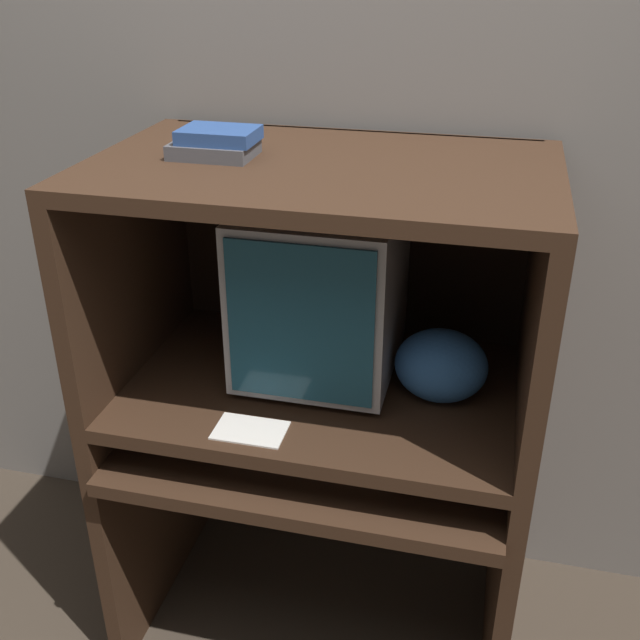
% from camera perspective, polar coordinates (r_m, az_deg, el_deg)
% --- Properties ---
extents(wall_back, '(6.00, 0.06, 2.60)m').
position_cam_1_polar(wall_back, '(2.01, 2.82, 13.61)').
color(wall_back, gray).
rests_on(wall_back, ground_plane).
extents(desk_base, '(1.01, 0.68, 0.66)m').
position_cam_1_polar(desk_base, '(2.04, -0.16, -14.14)').
color(desk_base, '#382316').
rests_on(desk_base, ground_plane).
extents(desk_monitor_shelf, '(1.01, 0.65, 0.13)m').
position_cam_1_polar(desk_monitor_shelf, '(1.87, 0.15, -5.50)').
color(desk_monitor_shelf, '#382316').
rests_on(desk_monitor_shelf, desk_base).
extents(hutch_upper, '(1.01, 0.65, 0.55)m').
position_cam_1_polar(hutch_upper, '(1.72, 0.43, 6.51)').
color(hutch_upper, '#382316').
rests_on(hutch_upper, desk_monitor_shelf).
extents(crt_monitor, '(0.37, 0.42, 0.43)m').
position_cam_1_polar(crt_monitor, '(1.81, 0.15, 2.43)').
color(crt_monitor, '#B2B2B7').
rests_on(crt_monitor, desk_monitor_shelf).
extents(keyboard, '(0.40, 0.14, 0.03)m').
position_cam_1_polar(keyboard, '(1.81, -0.58, -10.19)').
color(keyboard, beige).
rests_on(keyboard, desk_base).
extents(mouse, '(0.07, 0.05, 0.03)m').
position_cam_1_polar(mouse, '(1.78, 7.56, -11.03)').
color(mouse, black).
rests_on(mouse, desk_base).
extents(snack_bag, '(0.22, 0.16, 0.18)m').
position_cam_1_polar(snack_bag, '(1.77, 9.21, -3.45)').
color(snack_bag, '#336BB7').
rests_on(snack_bag, desk_monitor_shelf).
extents(book_stack, '(0.18, 0.13, 0.06)m').
position_cam_1_polar(book_stack, '(1.69, -7.92, 13.22)').
color(book_stack, '#4C4C51').
rests_on(book_stack, hutch_upper).
extents(paper_card, '(0.16, 0.10, 0.00)m').
position_cam_1_polar(paper_card, '(1.69, -5.34, -8.37)').
color(paper_card, white).
rests_on(paper_card, desk_monitor_shelf).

